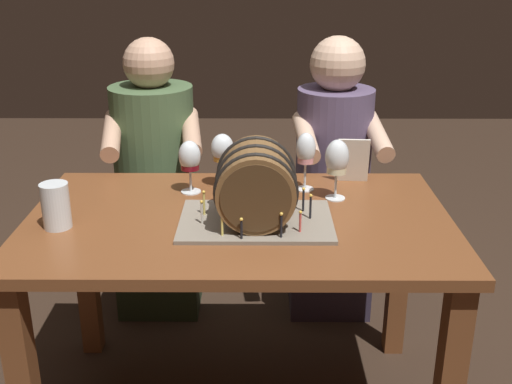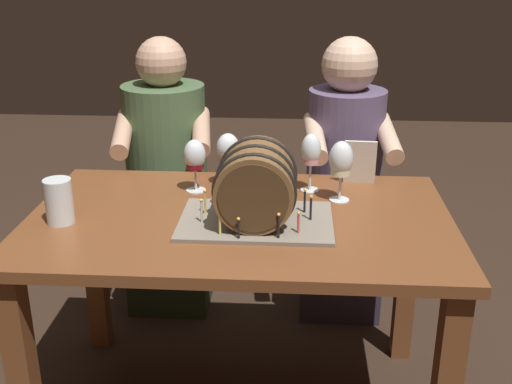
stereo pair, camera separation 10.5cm
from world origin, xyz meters
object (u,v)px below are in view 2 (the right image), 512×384
object	(u,v)px
menu_card	(360,162)
person_seated_left	(168,188)
wine_glass_white	(341,161)
wine_glass_red	(195,157)
barrel_cake	(256,188)
wine_glass_rose	(311,152)
beer_pint	(59,203)
wine_glass_amber	(228,150)
dining_table	(240,249)
person_seated_right	(343,194)

from	to	relation	value
menu_card	person_seated_left	size ratio (longest dim) A/B	0.14
wine_glass_white	wine_glass_red	xyz separation A→B (m)	(-0.48, 0.06, -0.01)
barrel_cake	wine_glass_rose	distance (m)	0.33
barrel_cake	wine_glass_red	world-z (taller)	barrel_cake
wine_glass_rose	beer_pint	bearing A→B (deg)	-157.11
barrel_cake	beer_pint	world-z (taller)	barrel_cake
wine_glass_white	menu_card	world-z (taller)	wine_glass_white
wine_glass_amber	dining_table	bearing A→B (deg)	-76.83
beer_pint	menu_card	distance (m)	1.01
wine_glass_rose	dining_table	bearing A→B (deg)	-133.02
wine_glass_red	menu_card	size ratio (longest dim) A/B	1.14
person_seated_left	wine_glass_rose	bearing A→B (deg)	-37.58
person_seated_right	wine_glass_amber	bearing A→B (deg)	-135.55
barrel_cake	wine_glass_rose	xyz separation A→B (m)	(0.17, 0.28, 0.02)
barrel_cake	wine_glass_amber	xyz separation A→B (m)	(-0.12, 0.31, 0.02)
person_seated_right	wine_glass_rose	bearing A→B (deg)	-108.38
dining_table	wine_glass_rose	size ratio (longest dim) A/B	6.51
barrel_cake	person_seated_left	size ratio (longest dim) A/B	0.39
wine_glass_amber	person_seated_left	xyz separation A→B (m)	(-0.31, 0.43, -0.31)
person_seated_left	wine_glass_amber	bearing A→B (deg)	-54.05
menu_card	person_seated_left	world-z (taller)	person_seated_left
dining_table	wine_glass_amber	bearing A→B (deg)	103.17
menu_card	dining_table	bearing A→B (deg)	-138.01
beer_pint	wine_glass_white	bearing A→B (deg)	15.37
beer_pint	menu_card	world-z (taller)	menu_card
barrel_cake	wine_glass_white	distance (m)	0.33
dining_table	beer_pint	size ratio (longest dim) A/B	9.54
menu_card	person_seated_right	bearing A→B (deg)	96.89
wine_glass_white	wine_glass_amber	size ratio (longest dim) A/B	1.07
dining_table	wine_glass_amber	size ratio (longest dim) A/B	6.94
wine_glass_amber	beer_pint	world-z (taller)	wine_glass_amber
beer_pint	person_seated_right	distance (m)	1.22
dining_table	barrel_cake	xyz separation A→B (m)	(0.05, -0.05, 0.23)
barrel_cake	person_seated_left	world-z (taller)	person_seated_left
wine_glass_amber	person_seated_right	size ratio (longest dim) A/B	0.16
barrel_cake	beer_pint	size ratio (longest dim) A/B	3.35
wine_glass_rose	menu_card	bearing A→B (deg)	24.16
barrel_cake	wine_glass_amber	size ratio (longest dim) A/B	2.44
barrel_cake	wine_glass_rose	bearing A→B (deg)	59.74
dining_table	wine_glass_red	size ratio (longest dim) A/B	7.22
menu_card	person_seated_left	xyz separation A→B (m)	(-0.76, 0.38, -0.26)
wine_glass_white	beer_pint	distance (m)	0.89
beer_pint	person_seated_right	size ratio (longest dim) A/B	0.12
wine_glass_rose	menu_card	world-z (taller)	wine_glass_rose
menu_card	wine_glass_rose	bearing A→B (deg)	-152.40
wine_glass_amber	person_seated_left	size ratio (longest dim) A/B	0.16
barrel_cake	menu_card	bearing A→B (deg)	46.85
dining_table	wine_glass_white	distance (m)	0.43
wine_glass_white	wine_glass_amber	bearing A→B (deg)	163.19
person_seated_right	menu_card	bearing A→B (deg)	-86.55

